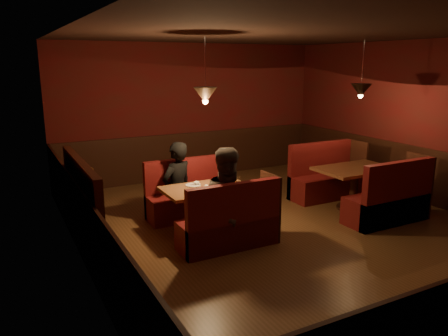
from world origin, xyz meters
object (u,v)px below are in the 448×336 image
main_bench_far (189,198)px  diner_b (230,185)px  diner_a (177,171)px  main_table (207,197)px  main_bench_near (231,227)px  second_bench_near (391,203)px  second_table (355,178)px  second_bench_far (325,180)px

main_bench_far → diner_b: 1.46m
diner_a → main_table: bearing=85.3°
main_table → main_bench_near: (0.02, -0.73, -0.22)m
main_bench_near → second_bench_near: size_ratio=0.97×
main_bench_far → diner_b: diner_b is taller
main_table → second_table: size_ratio=0.98×
second_bench_far → second_bench_near: same height
second_bench_near → diner_a: bearing=149.7°
main_table → main_bench_near: bearing=-88.8°
main_bench_near → second_bench_far: bearing=24.7°
diner_a → second_bench_near: bearing=127.5°
main_bench_far → main_bench_near: (0.00, -1.46, 0.00)m
main_bench_far → second_bench_near: bearing=-33.2°
second_bench_near → diner_b: 2.76m
second_bench_near → diner_b: diner_b is taller
diner_b → main_bench_far: bearing=89.7°
main_bench_near → second_bench_near: bearing=-6.7°
main_bench_far → second_bench_far: (2.71, -0.21, 0.02)m
diner_b → main_table: bearing=92.9°
second_table → diner_a: diner_a is taller
second_table → main_bench_far: bearing=159.7°
diner_a → main_bench_near: bearing=77.0°
main_bench_far → diner_a: bearing=-166.4°
second_bench_far → diner_b: bearing=-156.9°
main_table → diner_b: size_ratio=0.74×
second_table → second_bench_far: bearing=87.8°
second_bench_far → diner_b: size_ratio=0.83×
diner_a → diner_b: size_ratio=0.94×
main_bench_near → diner_b: bearing=70.8°
second_table → second_bench_far: size_ratio=0.90×
main_table → main_bench_near: main_bench_near is taller
diner_a → main_bench_far: bearing=171.4°
second_bench_near → main_bench_near: bearing=173.3°
main_table → diner_a: 0.76m
main_bench_far → second_bench_near: size_ratio=0.97×
main_table → second_bench_near: second_bench_near is taller
main_table → diner_b: bearing=-85.2°
second_table → diner_a: (-2.91, 0.94, 0.27)m
main_bench_far → main_bench_near: same height
second_bench_near → diner_a: (-2.94, 1.72, 0.49)m
main_table → second_bench_far: second_bench_far is taller
main_bench_far → main_table: bearing=-91.2°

